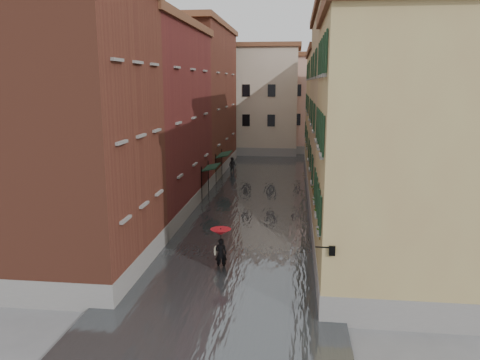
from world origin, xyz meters
The scene contains 16 objects.
ground centered at (0.00, 0.00, 0.00)m, with size 120.00×120.00×0.00m, color slate.
floodwater centered at (0.00, 13.00, 0.10)m, with size 10.00×60.00×0.20m, color #474B4F.
building_left_near centered at (-7.00, -2.00, 6.50)m, with size 6.00×8.00×13.00m, color brown.
building_left_mid centered at (-7.00, 9.00, 6.25)m, with size 6.00×14.00×12.50m, color #5A201C.
building_left_far centered at (-7.00, 24.00, 7.00)m, with size 6.00×16.00×14.00m, color brown.
building_right_near centered at (7.00, -2.00, 5.75)m, with size 6.00×8.00×11.50m, color #A28453.
building_right_mid centered at (7.00, 9.00, 6.50)m, with size 6.00×14.00×13.00m, color tan.
building_right_far centered at (7.00, 24.00, 5.75)m, with size 6.00×16.00×11.50m, color #A28453.
building_end_cream centered at (-3.00, 38.00, 6.50)m, with size 12.00×9.00×13.00m, color #C3B19B.
building_end_pink centered at (6.00, 40.00, 6.00)m, with size 10.00×9.00×12.00m, color tan.
awning_near centered at (-3.49, 12.62, 2.46)m, with size 1.09×2.75×2.80m.
awning_far centered at (-3.48, 19.20, 2.48)m, with size 1.09×3.36×2.80m.
wall_lantern centered at (4.33, -6.00, 3.01)m, with size 0.71×0.22×0.35m.
window_planters centered at (4.12, -0.84, 3.51)m, with size 0.59×8.39×0.84m.
pedestrian_main centered at (-0.51, -1.14, 1.31)m, with size 1.04×1.04×2.06m.
pedestrian_far centered at (-3.21, 22.95, 0.83)m, with size 0.81×0.63×1.67m, color black.
Camera 1 is at (2.96, -22.23, 8.92)m, focal length 35.00 mm.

